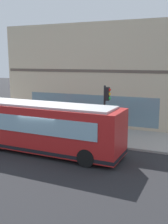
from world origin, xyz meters
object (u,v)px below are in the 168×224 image
object	(u,v)px
fire_hydrant	(51,128)
traffic_light_near_corner	(106,103)
pedestrian_walking_along_curb	(30,119)
pedestrian_by_light_pole	(84,124)
city_bus_nearside	(43,128)

from	to	relation	value
fire_hydrant	traffic_light_near_corner	bearing A→B (deg)	-97.66
pedestrian_walking_along_curb	pedestrian_by_light_pole	world-z (taller)	pedestrian_by_light_pole
city_bus_nearside	traffic_light_near_corner	size ratio (longest dim) A/B	2.62
pedestrian_by_light_pole	pedestrian_walking_along_curb	bearing A→B (deg)	88.30
pedestrian_walking_along_curb	pedestrian_by_light_pole	size ratio (longest dim) A/B	0.97
traffic_light_near_corner	pedestrian_by_light_pole	size ratio (longest dim) A/B	2.13
city_bus_nearside	pedestrian_by_light_pole	size ratio (longest dim) A/B	5.56
traffic_light_near_corner	pedestrian_walking_along_curb	bearing A→B (deg)	86.81
traffic_light_near_corner	fire_hydrant	xyz separation A→B (m)	(0.63, 4.67, -2.34)
fire_hydrant	pedestrian_walking_along_curb	xyz separation A→B (m)	(-0.28, 1.65, 0.66)
city_bus_nearside	traffic_light_near_corner	bearing A→B (deg)	-45.41
traffic_light_near_corner	pedestrian_walking_along_curb	world-z (taller)	traffic_light_near_corner
city_bus_nearside	pedestrian_walking_along_curb	xyz separation A→B (m)	(3.39, 3.24, -0.38)
pedestrian_walking_along_curb	fire_hydrant	bearing A→B (deg)	-80.52
pedestrian_by_light_pole	traffic_light_near_corner	bearing A→B (deg)	-97.24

